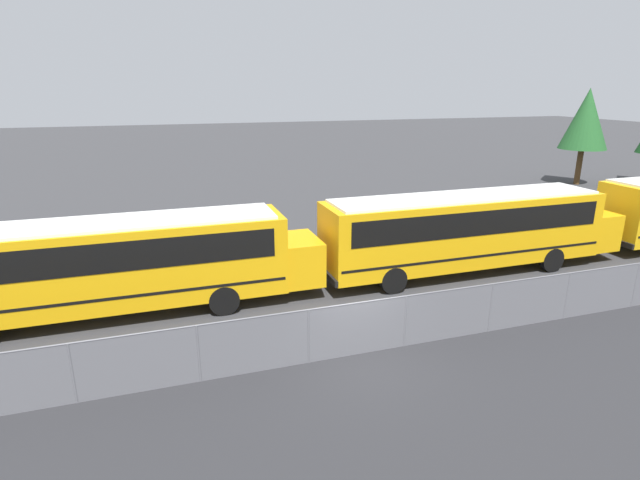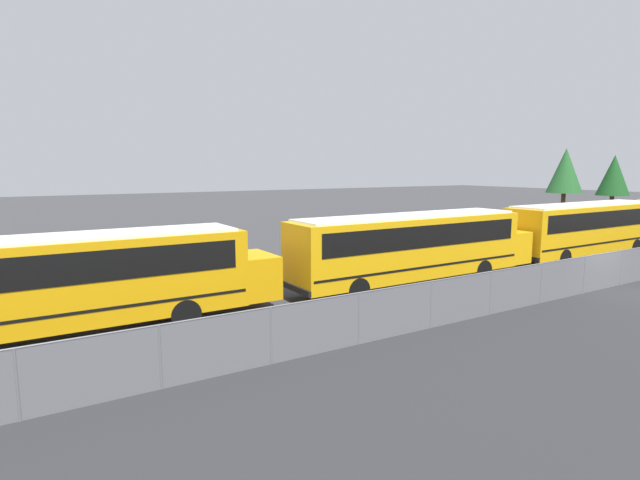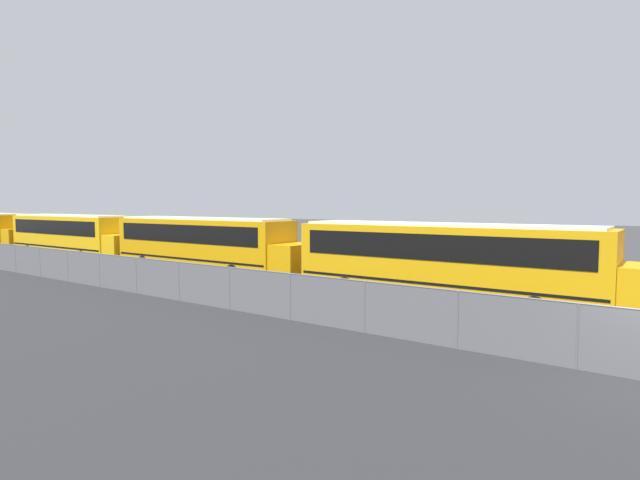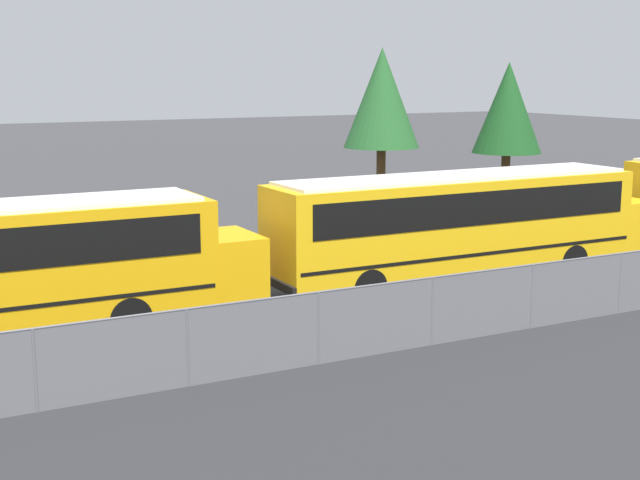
{
  "view_description": "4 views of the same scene",
  "coord_description": "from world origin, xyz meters",
  "px_view_note": "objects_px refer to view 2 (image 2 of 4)",
  "views": [
    {
      "loc": [
        -5.21,
        -12.18,
        7.63
      ],
      "look_at": [
        0.65,
        5.55,
        1.87
      ],
      "focal_mm": 28.0,
      "sensor_mm": 36.0,
      "label": 1
    },
    {
      "loc": [
        -22.68,
        -12.18,
        5.51
      ],
      "look_at": [
        -12.04,
        5.08,
        2.57
      ],
      "focal_mm": 28.0,
      "sensor_mm": 36.0,
      "label": 2
    },
    {
      "loc": [
        0.37,
        -13.6,
        4.1
      ],
      "look_at": [
        -13.7,
        5.99,
        2.39
      ],
      "focal_mm": 28.0,
      "sensor_mm": 36.0,
      "label": 3
    },
    {
      "loc": [
        4.91,
        -16.88,
        6.46
      ],
      "look_at": [
        16.04,
        4.29,
        1.91
      ],
      "focal_mm": 50.0,
      "sensor_mm": 36.0,
      "label": 4
    }
  ],
  "objects_px": {
    "tree_1": "(565,171)",
    "tree_0": "(614,175)",
    "school_bus_3": "(414,243)",
    "school_bus_4": "(588,226)",
    "school_bus_2": "(67,278)"
  },
  "relations": [
    {
      "from": "school_bus_3",
      "to": "tree_1",
      "type": "xyz_separation_m",
      "value": [
        34.16,
        14.38,
        3.17
      ]
    },
    {
      "from": "school_bus_3",
      "to": "tree_0",
      "type": "distance_m",
      "value": 42.25
    },
    {
      "from": "tree_1",
      "to": "school_bus_2",
      "type": "bearing_deg",
      "value": -163.91
    },
    {
      "from": "school_bus_2",
      "to": "school_bus_4",
      "type": "height_order",
      "value": "same"
    },
    {
      "from": "tree_1",
      "to": "tree_0",
      "type": "bearing_deg",
      "value": -16.65
    },
    {
      "from": "school_bus_4",
      "to": "tree_0",
      "type": "xyz_separation_m",
      "value": [
        26.32,
        12.69,
        2.66
      ]
    },
    {
      "from": "school_bus_3",
      "to": "school_bus_4",
      "type": "xyz_separation_m",
      "value": [
        13.94,
        -0.14,
        0.0
      ]
    },
    {
      "from": "school_bus_4",
      "to": "tree_0",
      "type": "bearing_deg",
      "value": 25.75
    },
    {
      "from": "school_bus_3",
      "to": "tree_1",
      "type": "height_order",
      "value": "tree_1"
    },
    {
      "from": "school_bus_2",
      "to": "tree_0",
      "type": "xyz_separation_m",
      "value": [
        54.81,
        12.22,
        2.66
      ]
    },
    {
      "from": "school_bus_2",
      "to": "tree_1",
      "type": "distance_m",
      "value": 50.8
    },
    {
      "from": "tree_1",
      "to": "school_bus_3",
      "type": "bearing_deg",
      "value": -157.18
    },
    {
      "from": "school_bus_3",
      "to": "tree_1",
      "type": "relative_size",
      "value": 1.81
    },
    {
      "from": "school_bus_4",
      "to": "tree_1",
      "type": "distance_m",
      "value": 25.09
    },
    {
      "from": "school_bus_2",
      "to": "tree_1",
      "type": "relative_size",
      "value": 1.81
    }
  ]
}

